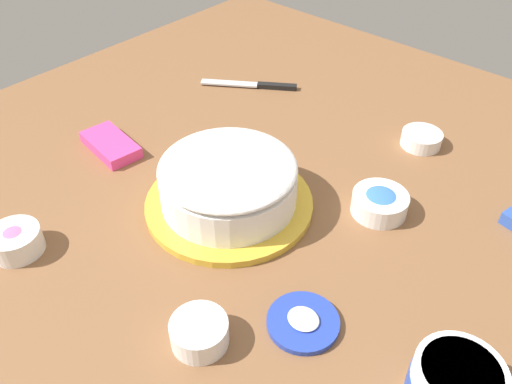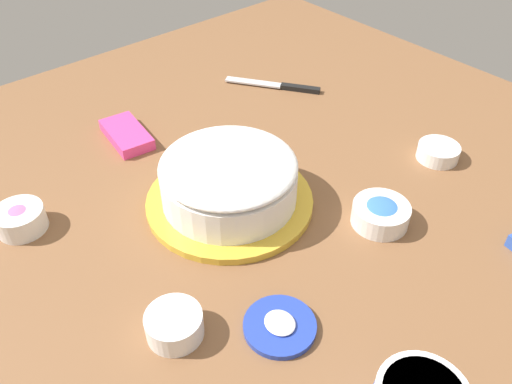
{
  "view_description": "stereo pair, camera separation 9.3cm",
  "coord_description": "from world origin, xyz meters",
  "views": [
    {
      "loc": [
        -0.45,
        0.55,
        0.63
      ],
      "look_at": [
        0.02,
        0.02,
        0.04
      ],
      "focal_mm": 36.82,
      "sensor_mm": 36.0,
      "label": 1
    },
    {
      "loc": [
        -0.52,
        0.48,
        0.63
      ],
      "look_at": [
        0.02,
        0.02,
        0.04
      ],
      "focal_mm": 36.82,
      "sensor_mm": 36.0,
      "label": 2
    }
  ],
  "objects": [
    {
      "name": "frosted_cake",
      "position": [
        0.06,
        0.05,
        0.05
      ],
      "size": [
        0.3,
        0.3,
        0.11
      ],
      "color": "gold",
      "rests_on": "ground_plane"
    },
    {
      "name": "sprinkle_bowl_yellow",
      "position": [
        -0.11,
        -0.36,
        0.02
      ],
      "size": [
        0.08,
        0.08,
        0.03
      ],
      "color": "white",
      "rests_on": "ground_plane"
    },
    {
      "name": "sprinkle_bowl_blue",
      "position": [
        -0.15,
        -0.12,
        0.02
      ],
      "size": [
        0.1,
        0.1,
        0.04
      ],
      "color": "white",
      "rests_on": "ground_plane"
    },
    {
      "name": "sprinkle_bowl_pink",
      "position": [
        0.24,
        0.36,
        0.02
      ],
      "size": [
        0.08,
        0.08,
        0.04
      ],
      "color": "white",
      "rests_on": "ground_plane"
    },
    {
      "name": "spreading_knife",
      "position": [
        0.31,
        -0.31,
        0.01
      ],
      "size": [
        0.21,
        0.15,
        0.01
      ],
      "color": "silver",
      "rests_on": "ground_plane"
    },
    {
      "name": "sprinkle_bowl_orange",
      "position": [
        -0.11,
        0.28,
        0.02
      ],
      "size": [
        0.08,
        0.08,
        0.04
      ],
      "color": "white",
      "rests_on": "ground_plane"
    },
    {
      "name": "candy_box_upper",
      "position": [
        0.36,
        0.08,
        0.01
      ],
      "size": [
        0.14,
        0.09,
        0.02
      ],
      "primitive_type": "cube",
      "rotation": [
        0.0,
        0.0,
        -0.13
      ],
      "color": "#E53D8E",
      "rests_on": "ground_plane"
    },
    {
      "name": "ground_plane",
      "position": [
        0.0,
        0.0,
        0.0
      ],
      "size": [
        1.54,
        1.54,
        0.0
      ],
      "primitive_type": "plane",
      "color": "brown"
    },
    {
      "name": "frosting_tub_lid",
      "position": [
        -0.2,
        0.16,
        0.01
      ],
      "size": [
        0.11,
        0.11,
        0.02
      ],
      "color": "#233DAD",
      "rests_on": "ground_plane"
    }
  ]
}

